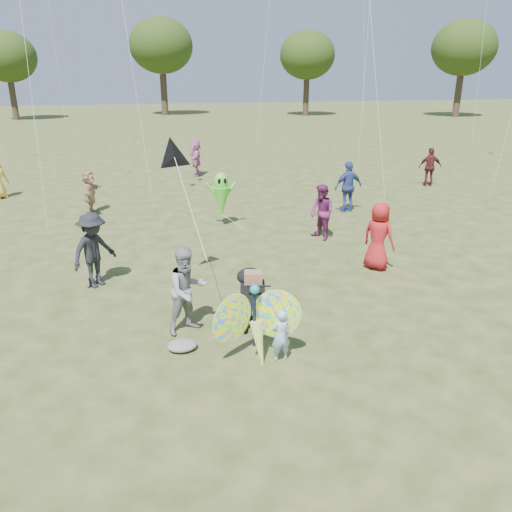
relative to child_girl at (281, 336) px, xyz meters
The scene contains 16 objects.
ground 0.91m from the child_girl, 65.30° to the left, with size 160.00×160.00×0.00m, color #51592B.
child_girl is the anchor object (origin of this frame).
adult_man 2.02m from the child_girl, 134.08° to the left, with size 0.81×0.63×1.66m, color gray.
grey_bag 1.80m from the child_girl, 154.82° to the left, with size 0.53×0.44×0.17m, color slate.
crowd_a 5.04m from the child_girl, 44.68° to the left, with size 0.82×0.54×1.69m, color #AA1B1E.
crowd_b 5.19m from the child_girl, 127.88° to the left, with size 1.12×0.64×1.73m, color black.
crowd_c 10.23m from the child_girl, 59.90° to the left, with size 1.04×0.43×1.78m, color #324589.
crowd_d 11.43m from the child_girl, 108.71° to the left, with size 1.40×0.45×1.51m, color tan.
crowd_e 6.84m from the child_girl, 63.21° to the left, with size 0.79×0.61×1.62m, color #682253.
crowd_h 15.87m from the child_girl, 49.23° to the left, with size 0.97×0.40×1.65m, color #531B1E.
crowd_j 16.83m from the child_girl, 87.18° to the left, with size 1.60×0.51×1.73m, color #C06DA6.
jogging_stroller 1.50m from the child_girl, 95.04° to the left, with size 0.65×1.11×1.09m.
butterfly_kite 0.46m from the child_girl, 166.37° to the left, with size 1.74×0.75×1.58m.
delta_kite_rig 4.52m from the child_girl, 110.28° to the left, with size 0.89×2.34×2.05m.
alien_kite 8.14m from the child_girl, 86.59° to the left, with size 1.12×0.69×1.74m.
tree_line 46.31m from the child_girl, 85.01° to the left, with size 91.78×33.60×10.79m.
Camera 1 is at (-2.53, -7.78, 4.59)m, focal length 35.00 mm.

